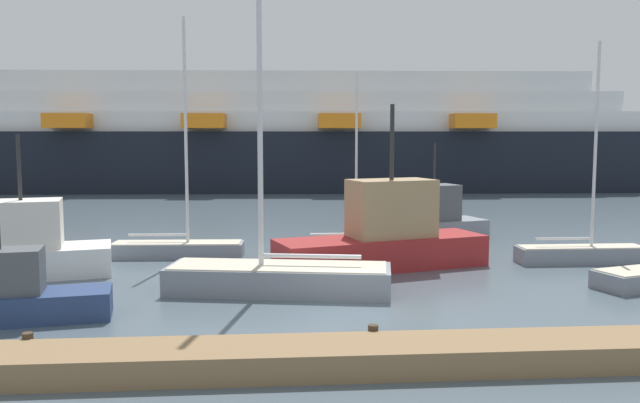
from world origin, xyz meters
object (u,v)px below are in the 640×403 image
fishing_boat_1 (385,237)px  fishing_boat_2 (16,250)px  sailboat_5 (348,243)px  sailboat_2 (581,251)px  sailboat_0 (279,273)px  fishing_boat_3 (8,296)px  sailboat_1 (178,246)px  fishing_boat_0 (430,219)px  cruise_ship (154,137)px

fishing_boat_1 → fishing_boat_2: size_ratio=1.21×
sailboat_5 → fishing_boat_2: 13.29m
sailboat_2 → fishing_boat_2: size_ratio=1.24×
sailboat_0 → sailboat_5: 7.93m
fishing_boat_2 → fishing_boat_3: 6.21m
sailboat_1 → sailboat_0: bearing=-55.3°
fishing_boat_0 → fishing_boat_3: size_ratio=1.14×
cruise_ship → fishing_boat_3: bearing=-82.2°
sailboat_2 → fishing_boat_0: (-4.50, 6.78, 0.48)m
sailboat_2 → fishing_boat_2: sailboat_2 is taller
fishing_boat_2 → cruise_ship: size_ratio=0.07×
cruise_ship → fishing_boat_1: bearing=-66.0°
sailboat_2 → fishing_boat_1: 8.12m
fishing_boat_3 → sailboat_5: bearing=-146.6°
sailboat_5 → fishing_boat_2: size_ratio=1.11×
fishing_boat_1 → cruise_ship: size_ratio=0.09×
sailboat_5 → fishing_boat_2: (-12.59, -4.21, 0.62)m
cruise_ship → fishing_boat_2: bearing=-84.3°
sailboat_0 → fishing_boat_2: sailboat_0 is taller
fishing_boat_0 → fishing_boat_2: size_ratio=0.87×
sailboat_2 → fishing_boat_2: bearing=-176.7°
fishing_boat_2 → cruise_ship: 41.37m
fishing_boat_1 → fishing_boat_2: (-13.60, -0.69, -0.21)m
fishing_boat_1 → cruise_ship: 43.51m
sailboat_2 → cruise_ship: 46.81m
sailboat_2 → fishing_boat_3: size_ratio=1.62×
fishing_boat_1 → fishing_boat_2: fishing_boat_1 is taller
sailboat_1 → fishing_boat_0: (11.91, 4.21, 0.47)m
sailboat_1 → fishing_boat_1: bearing=-16.5°
sailboat_2 → fishing_boat_2: (-21.68, -1.02, 0.53)m
sailboat_5 → fishing_boat_0: sailboat_5 is taller
sailboat_2 → fishing_boat_2: 21.71m
fishing_boat_0 → cruise_ship: (-19.20, 33.33, 4.08)m
sailboat_1 → cruise_ship: 38.50m
fishing_boat_3 → fishing_boat_2: bearing=-81.7°
sailboat_1 → fishing_boat_2: (-5.27, -3.59, 0.52)m
cruise_ship → sailboat_5: bearing=-65.5°
sailboat_5 → fishing_boat_3: bearing=-136.1°
fishing_boat_0 → sailboat_2: bearing=-73.6°
sailboat_0 → cruise_ship: 45.84m
sailboat_0 → fishing_boat_0: 13.34m
sailboat_2 → fishing_boat_1: sailboat_2 is taller
fishing_boat_2 → cruise_ship: (-2.03, 41.13, 4.03)m
sailboat_5 → sailboat_2: bearing=-19.0°
sailboat_0 → fishing_boat_3: size_ratio=2.61×
fishing_boat_0 → fishing_boat_2: (-17.17, -7.80, 0.05)m
fishing_boat_1 → fishing_boat_2: 13.62m
fishing_boat_0 → cruise_ship: size_ratio=0.06×
sailboat_0 → fishing_boat_2: size_ratio=1.99×
sailboat_1 → fishing_boat_0: size_ratio=1.61×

